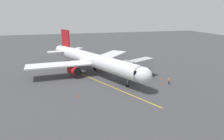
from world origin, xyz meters
The scene contains 10 objects.
ground_plane centered at (0.00, 0.00, 0.00)m, with size 220.00×220.00×0.00m, color #424244.
apron_lead_in_line centered at (0.24, 7.38, 0.01)m, with size 0.24×40.00×0.01m, color yellow.
airplane centered at (0.37, 1.13, 4.00)m, with size 31.66×37.69×11.50m.
jet_bridge centered at (-9.40, 8.93, 3.76)m, with size 11.05×7.16×5.40m.
ground_crew_marshaller centered at (-16.19, 14.25, 0.89)m, with size 0.42×0.29×1.71m.
baggage_cart_near_nose centered at (2.67, -11.48, 0.66)m, with size 2.93×2.65×1.27m.
safety_cone_nose_left centered at (6.05, 16.41, 0.28)m, with size 0.32×0.32×0.55m, color #F2590F.
safety_cone_nose_right centered at (-10.28, 5.47, 0.28)m, with size 0.32×0.32×0.55m, color #F2590F.
safety_cone_wing_port centered at (-14.44, 14.32, 0.28)m, with size 0.32×0.32×0.55m, color #F2590F.
safety_cone_wing_starboard centered at (-16.05, 10.50, 0.28)m, with size 0.32×0.32×0.55m, color #F2590F.
Camera 1 is at (9.08, 55.30, 17.19)m, focal length 32.09 mm.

